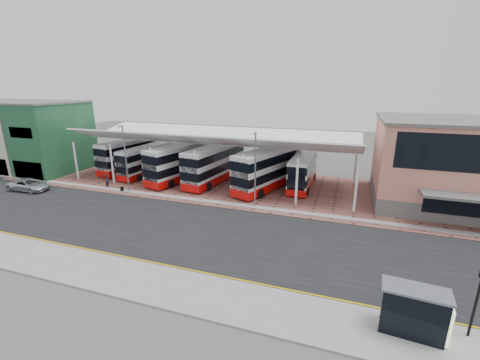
# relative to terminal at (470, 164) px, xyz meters

# --- Properties ---
(ground) EXTENTS (140.00, 140.00, 0.00)m
(ground) POSITION_rel_terminal_xyz_m (-23.00, -13.92, -4.66)
(ground) COLOR #484A44
(road) EXTENTS (120.00, 14.00, 0.02)m
(road) POSITION_rel_terminal_xyz_m (-23.00, -14.92, -4.65)
(road) COLOR black
(road) RESTS_ON ground
(forecourt) EXTENTS (72.00, 16.00, 0.06)m
(forecourt) POSITION_rel_terminal_xyz_m (-21.00, -0.92, -4.63)
(forecourt) COLOR brown
(forecourt) RESTS_ON ground
(sidewalk) EXTENTS (120.00, 4.00, 0.14)m
(sidewalk) POSITION_rel_terminal_xyz_m (-23.00, -22.92, -4.59)
(sidewalk) COLOR gray
(sidewalk) RESTS_ON ground
(north_kerb) EXTENTS (120.00, 0.80, 0.14)m
(north_kerb) POSITION_rel_terminal_xyz_m (-23.00, -7.72, -4.59)
(north_kerb) COLOR gray
(north_kerb) RESTS_ON ground
(yellow_line_near) EXTENTS (120.00, 0.12, 0.01)m
(yellow_line_near) POSITION_rel_terminal_xyz_m (-23.00, -20.92, -4.63)
(yellow_line_near) COLOR #E8AA00
(yellow_line_near) RESTS_ON road
(yellow_line_far) EXTENTS (120.00, 0.12, 0.01)m
(yellow_line_far) POSITION_rel_terminal_xyz_m (-23.00, -20.62, -4.63)
(yellow_line_far) COLOR #E8AA00
(yellow_line_far) RESTS_ON road
(canopy) EXTENTS (37.00, 11.63, 7.07)m
(canopy) POSITION_rel_terminal_xyz_m (-29.00, 0.01, 1.14)
(canopy) COLOR white
(canopy) RESTS_ON ground
(terminal) EXTENTS (18.40, 14.40, 9.25)m
(terminal) POSITION_rel_terminal_xyz_m (0.00, 0.00, 0.00)
(terminal) COLOR #5A5854
(terminal) RESTS_ON ground
(shop_green) EXTENTS (6.40, 10.20, 10.22)m
(shop_green) POSITION_rel_terminal_xyz_m (-53.00, -2.95, 0.46)
(shop_green) COLOR #235936
(shop_green) RESTS_ON ground
(shop_cream) EXTENTS (6.40, 10.20, 10.22)m
(shop_cream) POSITION_rel_terminal_xyz_m (-59.50, -2.95, 0.46)
(shop_cream) COLOR beige
(shop_cream) RESTS_ON ground
(lamp_west) EXTENTS (0.16, 0.90, 8.07)m
(lamp_west) POSITION_rel_terminal_xyz_m (-37.00, -7.65, -0.30)
(lamp_west) COLOR slate
(lamp_west) RESTS_ON ground
(lamp_east) EXTENTS (0.16, 0.90, 8.07)m
(lamp_east) POSITION_rel_terminal_xyz_m (-21.00, -7.65, -0.30)
(lamp_east) COLOR slate
(lamp_east) RESTS_ON ground
(bus_0) EXTENTS (4.29, 11.56, 4.65)m
(bus_0) POSITION_rel_terminal_xyz_m (-43.01, 1.29, -2.29)
(bus_0) COLOR silver
(bus_0) RESTS_ON forecourt
(bus_1) EXTENTS (3.21, 10.15, 4.11)m
(bus_1) POSITION_rel_terminal_xyz_m (-39.33, -0.20, -2.56)
(bus_1) COLOR silver
(bus_1) RESTS_ON forecourt
(bus_2) EXTENTS (5.46, 12.06, 4.85)m
(bus_2) POSITION_rel_terminal_xyz_m (-33.22, -0.78, -2.19)
(bus_2) COLOR silver
(bus_2) RESTS_ON forecourt
(bus_3) EXTENTS (4.37, 11.99, 4.83)m
(bus_3) POSITION_rel_terminal_xyz_m (-28.69, -0.29, -2.20)
(bus_3) COLOR silver
(bus_3) RESTS_ON forecourt
(bus_4) EXTENTS (6.63, 12.30, 4.97)m
(bus_4) POSITION_rel_terminal_xyz_m (-21.19, -0.70, -2.13)
(bus_4) COLOR silver
(bus_4) RESTS_ON forecourt
(bus_5) EXTENTS (2.59, 9.98, 4.10)m
(bus_5) POSITION_rel_terminal_xyz_m (-17.28, 1.31, -2.56)
(bus_5) COLOR silver
(bus_5) RESTS_ON forecourt
(silver_car) EXTENTS (5.33, 2.70, 1.45)m
(silver_car) POSITION_rel_terminal_xyz_m (-48.97, -11.18, -3.92)
(silver_car) COLOR #B7B9C1
(silver_car) RESTS_ON road
(pedestrian) EXTENTS (0.63, 0.76, 1.76)m
(pedestrian) POSITION_rel_terminal_xyz_m (-40.40, -7.33, -3.72)
(pedestrian) COLOR black
(pedestrian) RESTS_ON forecourt
(suitcase) EXTENTS (0.32, 0.23, 0.55)m
(suitcase) POSITION_rel_terminal_xyz_m (-37.78, -7.92, -4.32)
(suitcase) COLOR black
(suitcase) RESTS_ON forecourt
(bus_shelter) EXTENTS (3.41, 1.80, 2.63)m
(bus_shelter) POSITION_rel_terminal_xyz_m (-7.95, -22.63, -2.88)
(bus_shelter) COLOR black
(bus_shelter) RESTS_ON sidewalk
(traffic_signal_west) EXTENTS (0.35, 0.30, 4.57)m
(traffic_signal_west) POSITION_rel_terminal_xyz_m (-5.34, -21.61, -1.47)
(traffic_signal_west) COLOR black
(traffic_signal_west) RESTS_ON sidewalk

